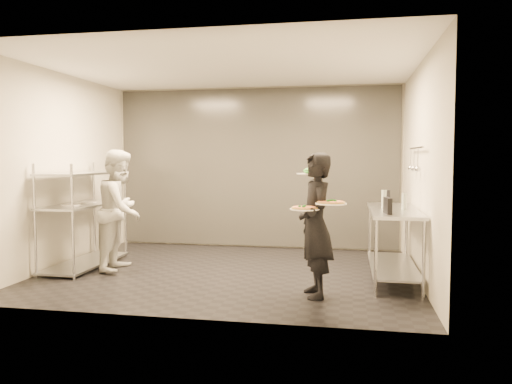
% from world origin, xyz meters
% --- Properties ---
extents(room_shell, '(5.00, 4.00, 2.80)m').
position_xyz_m(room_shell, '(0.00, 1.18, 1.40)').
color(room_shell, black).
rests_on(room_shell, ground).
extents(pass_rack, '(0.60, 1.60, 1.50)m').
position_xyz_m(pass_rack, '(-2.15, -0.00, 0.77)').
color(pass_rack, '#AFB1B6').
rests_on(pass_rack, ground).
extents(prep_counter, '(0.60, 1.80, 0.92)m').
position_xyz_m(prep_counter, '(2.18, 0.00, 0.63)').
color(prep_counter, '#AFB1B6').
rests_on(prep_counter, ground).
extents(utensil_rail, '(0.07, 1.20, 0.31)m').
position_xyz_m(utensil_rail, '(2.43, -0.00, 1.55)').
color(utensil_rail, '#AFB1B6').
rests_on(utensil_rail, room_shell).
extents(waiter, '(0.55, 0.68, 1.63)m').
position_xyz_m(waiter, '(1.24, -0.97, 0.82)').
color(waiter, black).
rests_on(waiter, ground).
extents(chef, '(0.70, 0.87, 1.69)m').
position_xyz_m(chef, '(-1.55, -0.08, 0.84)').
color(chef, beige).
rests_on(chef, ground).
extents(pizza_plate_near, '(0.32, 0.32, 0.05)m').
position_xyz_m(pizza_plate_near, '(1.14, -1.22, 1.03)').
color(pizza_plate_near, white).
rests_on(pizza_plate_near, waiter).
extents(pizza_plate_far, '(0.34, 0.34, 0.05)m').
position_xyz_m(pizza_plate_far, '(1.42, -1.21, 1.10)').
color(pizza_plate_far, white).
rests_on(pizza_plate_far, waiter).
extents(salad_plate, '(0.30, 0.30, 0.07)m').
position_xyz_m(salad_plate, '(1.15, -0.69, 1.41)').
color(salad_plate, white).
rests_on(salad_plate, waiter).
extents(pos_monitor, '(0.09, 0.27, 0.19)m').
position_xyz_m(pos_monitor, '(2.06, -0.58, 1.02)').
color(pos_monitor, black).
rests_on(pos_monitor, prep_counter).
extents(bottle_green, '(0.07, 0.07, 0.23)m').
position_xyz_m(bottle_green, '(2.06, 0.12, 1.04)').
color(bottle_green, gray).
rests_on(bottle_green, prep_counter).
extents(bottle_clear, '(0.06, 0.06, 0.20)m').
position_xyz_m(bottle_clear, '(2.30, -0.03, 1.02)').
color(bottle_clear, gray).
rests_on(bottle_clear, prep_counter).
extents(bottle_dark, '(0.06, 0.06, 0.19)m').
position_xyz_m(bottle_dark, '(2.17, 0.80, 1.02)').
color(bottle_dark, black).
rests_on(bottle_dark, prep_counter).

